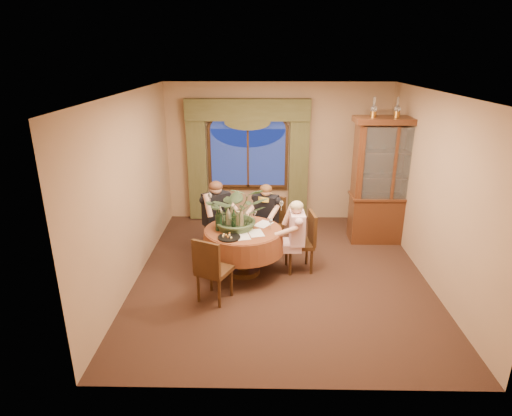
{
  "coord_description": "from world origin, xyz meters",
  "views": [
    {
      "loc": [
        -0.28,
        -6.07,
        3.32
      ],
      "look_at": [
        -0.39,
        0.03,
        1.1
      ],
      "focal_mm": 30.0,
      "sensor_mm": 36.0,
      "label": 1
    }
  ],
  "objects_px": {
    "person_pink": "(297,237)",
    "stoneware_vase": "(239,219)",
    "olive_bowl": "(247,229)",
    "wine_bottle_1": "(234,220)",
    "chair_right": "(299,242)",
    "person_scarf": "(266,218)",
    "oil_lamp_center": "(398,107)",
    "wine_bottle_0": "(227,216)",
    "chair_back": "(220,226)",
    "wine_bottle_5": "(221,216)",
    "person_back": "(216,219)",
    "oil_lamp_right": "(421,107)",
    "dining_table": "(243,251)",
    "china_cabinet": "(389,182)",
    "oil_lamp_left": "(374,107)",
    "chair_back_right": "(269,225)",
    "wine_bottle_2": "(220,220)",
    "centerpiece_plant": "(238,190)",
    "wine_bottle_4": "(218,220)",
    "chair_front_left": "(214,269)",
    "wine_bottle_3": "(228,217)"
  },
  "relations": [
    {
      "from": "dining_table",
      "to": "centerpiece_plant",
      "type": "distance_m",
      "value": 1.0
    },
    {
      "from": "wine_bottle_4",
      "to": "olive_bowl",
      "type": "bearing_deg",
      "value": 0.56
    },
    {
      "from": "china_cabinet",
      "to": "chair_front_left",
      "type": "distance_m",
      "value": 3.68
    },
    {
      "from": "person_scarf",
      "to": "wine_bottle_0",
      "type": "xyz_separation_m",
      "value": [
        -0.61,
        -0.65,
        0.29
      ]
    },
    {
      "from": "china_cabinet",
      "to": "wine_bottle_3",
      "type": "height_order",
      "value": "china_cabinet"
    },
    {
      "from": "centerpiece_plant",
      "to": "chair_back",
      "type": "bearing_deg",
      "value": 117.95
    },
    {
      "from": "wine_bottle_2",
      "to": "person_back",
      "type": "bearing_deg",
      "value": 101.24
    },
    {
      "from": "wine_bottle_1",
      "to": "wine_bottle_2",
      "type": "relative_size",
      "value": 1.0
    },
    {
      "from": "oil_lamp_left",
      "to": "chair_front_left",
      "type": "xyz_separation_m",
      "value": [
        -2.54,
        -2.11,
        -1.98
      ]
    },
    {
      "from": "oil_lamp_right",
      "to": "wine_bottle_4",
      "type": "bearing_deg",
      "value": -157.83
    },
    {
      "from": "centerpiece_plant",
      "to": "wine_bottle_0",
      "type": "xyz_separation_m",
      "value": [
        -0.18,
        0.07,
        -0.45
      ]
    },
    {
      "from": "person_back",
      "to": "wine_bottle_3",
      "type": "relative_size",
      "value": 4.07
    },
    {
      "from": "oil_lamp_right",
      "to": "chair_back",
      "type": "relative_size",
      "value": 0.35
    },
    {
      "from": "person_back",
      "to": "chair_right",
      "type": "bearing_deg",
      "value": 121.75
    },
    {
      "from": "chair_back_right",
      "to": "wine_bottle_5",
      "type": "distance_m",
      "value": 1.13
    },
    {
      "from": "person_pink",
      "to": "oil_lamp_left",
      "type": "bearing_deg",
      "value": -48.04
    },
    {
      "from": "china_cabinet",
      "to": "wine_bottle_2",
      "type": "height_order",
      "value": "china_cabinet"
    },
    {
      "from": "chair_right",
      "to": "person_scarf",
      "type": "relative_size",
      "value": 0.77
    },
    {
      "from": "oil_lamp_center",
      "to": "oil_lamp_left",
      "type": "bearing_deg",
      "value": 180.0
    },
    {
      "from": "person_scarf",
      "to": "wine_bottle_0",
      "type": "bearing_deg",
      "value": 70.95
    },
    {
      "from": "stoneware_vase",
      "to": "chair_back_right",
      "type": "bearing_deg",
      "value": 57.03
    },
    {
      "from": "oil_lamp_right",
      "to": "chair_back_right",
      "type": "height_order",
      "value": "oil_lamp_right"
    },
    {
      "from": "wine_bottle_0",
      "to": "wine_bottle_2",
      "type": "relative_size",
      "value": 1.0
    },
    {
      "from": "person_scarf",
      "to": "wine_bottle_1",
      "type": "distance_m",
      "value": 1.0
    },
    {
      "from": "olive_bowl",
      "to": "dining_table",
      "type": "bearing_deg",
      "value": 146.08
    },
    {
      "from": "wine_bottle_1",
      "to": "oil_lamp_center",
      "type": "bearing_deg",
      "value": 26.27
    },
    {
      "from": "olive_bowl",
      "to": "wine_bottle_3",
      "type": "relative_size",
      "value": 0.53
    },
    {
      "from": "person_back",
      "to": "wine_bottle_5",
      "type": "relative_size",
      "value": 4.07
    },
    {
      "from": "olive_bowl",
      "to": "wine_bottle_1",
      "type": "bearing_deg",
      "value": 173.46
    },
    {
      "from": "china_cabinet",
      "to": "oil_lamp_right",
      "type": "xyz_separation_m",
      "value": [
        0.4,
        0.0,
        1.31
      ]
    },
    {
      "from": "dining_table",
      "to": "china_cabinet",
      "type": "height_order",
      "value": "china_cabinet"
    },
    {
      "from": "chair_back",
      "to": "wine_bottle_5",
      "type": "height_order",
      "value": "wine_bottle_5"
    },
    {
      "from": "chair_front_left",
      "to": "wine_bottle_2",
      "type": "distance_m",
      "value": 0.86
    },
    {
      "from": "wine_bottle_0",
      "to": "person_scarf",
      "type": "bearing_deg",
      "value": 46.57
    },
    {
      "from": "oil_lamp_center",
      "to": "person_scarf",
      "type": "distance_m",
      "value": 2.92
    },
    {
      "from": "oil_lamp_center",
      "to": "wine_bottle_2",
      "type": "bearing_deg",
      "value": -154.92
    },
    {
      "from": "wine_bottle_1",
      "to": "stoneware_vase",
      "type": "bearing_deg",
      "value": 51.49
    },
    {
      "from": "oil_lamp_left",
      "to": "chair_back_right",
      "type": "height_order",
      "value": "oil_lamp_left"
    },
    {
      "from": "person_back",
      "to": "wine_bottle_1",
      "type": "xyz_separation_m",
      "value": [
        0.35,
        -0.65,
        0.24
      ]
    },
    {
      "from": "china_cabinet",
      "to": "chair_back",
      "type": "bearing_deg",
      "value": -169.92
    },
    {
      "from": "chair_right",
      "to": "chair_front_left",
      "type": "bearing_deg",
      "value": 118.38
    },
    {
      "from": "china_cabinet",
      "to": "stoneware_vase",
      "type": "distance_m",
      "value": 2.92
    },
    {
      "from": "oil_lamp_right",
      "to": "wine_bottle_1",
      "type": "relative_size",
      "value": 1.03
    },
    {
      "from": "oil_lamp_right",
      "to": "centerpiece_plant",
      "type": "relative_size",
      "value": 0.32
    },
    {
      "from": "centerpiece_plant",
      "to": "wine_bottle_3",
      "type": "xyz_separation_m",
      "value": [
        -0.16,
        -0.01,
        -0.45
      ]
    },
    {
      "from": "olive_bowl",
      "to": "wine_bottle_0",
      "type": "distance_m",
      "value": 0.4
    },
    {
      "from": "centerpiece_plant",
      "to": "person_scarf",
      "type": "bearing_deg",
      "value": 58.59
    },
    {
      "from": "chair_right",
      "to": "wine_bottle_5",
      "type": "bearing_deg",
      "value": 82.73
    },
    {
      "from": "person_pink",
      "to": "wine_bottle_0",
      "type": "bearing_deg",
      "value": 81.71
    },
    {
      "from": "person_pink",
      "to": "stoneware_vase",
      "type": "distance_m",
      "value": 0.94
    }
  ]
}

